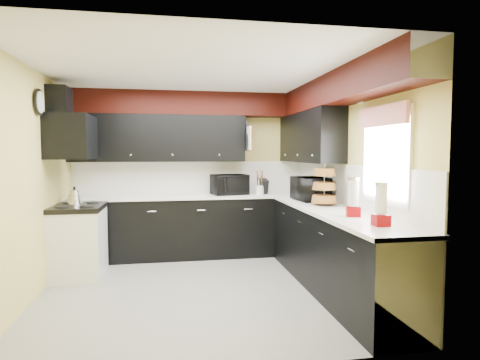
{
  "coord_description": "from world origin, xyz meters",
  "views": [
    {
      "loc": [
        -0.34,
        -4.58,
        1.59
      ],
      "look_at": [
        0.61,
        0.83,
        1.21
      ],
      "focal_mm": 30.0,
      "sensor_mm": 36.0,
      "label": 1
    }
  ],
  "objects_px": {
    "utensil_crock": "(260,190)",
    "toaster_oven": "(230,185)",
    "microwave": "(311,189)",
    "knife_block": "(264,187)",
    "kettle": "(75,197)"
  },
  "relations": [
    {
      "from": "utensil_crock",
      "to": "knife_block",
      "type": "xyz_separation_m",
      "value": [
        0.07,
        0.04,
        0.05
      ]
    },
    {
      "from": "toaster_oven",
      "to": "microwave",
      "type": "height_order",
      "value": "microwave"
    },
    {
      "from": "microwave",
      "to": "utensil_crock",
      "type": "xyz_separation_m",
      "value": [
        -0.5,
        0.9,
        -0.09
      ]
    },
    {
      "from": "knife_block",
      "to": "utensil_crock",
      "type": "bearing_deg",
      "value": -159.83
    },
    {
      "from": "knife_block",
      "to": "kettle",
      "type": "relative_size",
      "value": 1.18
    },
    {
      "from": "microwave",
      "to": "toaster_oven",
      "type": "bearing_deg",
      "value": 41.33
    },
    {
      "from": "toaster_oven",
      "to": "microwave",
      "type": "relative_size",
      "value": 0.93
    },
    {
      "from": "microwave",
      "to": "utensil_crock",
      "type": "distance_m",
      "value": 1.04
    },
    {
      "from": "utensil_crock",
      "to": "toaster_oven",
      "type": "bearing_deg",
      "value": 172.47
    },
    {
      "from": "toaster_oven",
      "to": "knife_block",
      "type": "relative_size",
      "value": 2.28
    },
    {
      "from": "microwave",
      "to": "knife_block",
      "type": "bearing_deg",
      "value": 20.97
    },
    {
      "from": "toaster_oven",
      "to": "utensil_crock",
      "type": "bearing_deg",
      "value": -19.17
    },
    {
      "from": "knife_block",
      "to": "kettle",
      "type": "xyz_separation_m",
      "value": [
        -2.68,
        -0.56,
        -0.05
      ]
    },
    {
      "from": "toaster_oven",
      "to": "knife_block",
      "type": "height_order",
      "value": "toaster_oven"
    },
    {
      "from": "toaster_oven",
      "to": "knife_block",
      "type": "distance_m",
      "value": 0.53
    }
  ]
}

